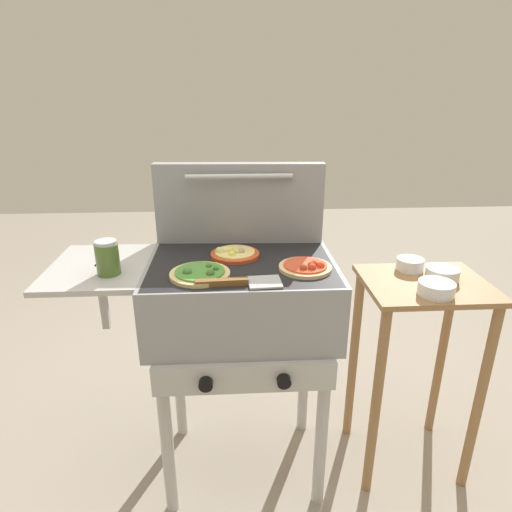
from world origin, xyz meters
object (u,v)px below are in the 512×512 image
Objects in this scene: prep_table at (417,339)px; topping_bowl_far at (436,289)px; pizza_pepperoni at (306,267)px; grill at (238,300)px; spatula at (240,282)px; pizza_veggie at (200,273)px; topping_bowl_near at (442,274)px; topping_bowl_middle at (410,265)px; pizza_cheese at (234,253)px; sauce_jar at (107,258)px.

topping_bowl_far is at bearing -97.41° from prep_table.
topping_bowl_far is at bearing -2.87° from pizza_pepperoni.
grill is 3.65× the size of spatula.
pizza_veggie reaches higher than spatula.
topping_bowl_middle is (-0.08, 0.10, 0.00)m from topping_bowl_near.
pizza_veggie is 0.78m from topping_bowl_far.
topping_bowl_middle is at bearing 5.02° from pizza_cheese.
pizza_pepperoni is 0.53m from topping_bowl_near.
spatula is (-0.22, -0.10, -0.00)m from pizza_pepperoni.
pizza_veggie reaches higher than topping_bowl_far.
prep_table is (0.68, -0.05, -0.34)m from pizza_cheese.
topping_bowl_middle is (0.67, 0.06, -0.08)m from pizza_cheese.
topping_bowl_near is at bearing 57.38° from topping_bowl_far.
grill is 5.59× the size of pizza_cheese.
prep_table is at bearing 82.59° from topping_bowl_far.
pizza_pepperoni is 0.48m from topping_bowl_middle.
pizza_cheese is at bearing 93.25° from spatula.
sauce_jar reaches higher than prep_table.
pizza_veggie reaches higher than prep_table.
pizza_pepperoni is at bearing -30.25° from pizza_cheese.
grill is 8.59× the size of sauce_jar.
grill is 0.24m from spatula.
grill reaches higher than topping_bowl_near.
topping_bowl_middle is at bearing 91.13° from topping_bowl_far.
grill is at bearing 42.28° from pizza_veggie.
topping_bowl_near is (0.75, -0.04, -0.08)m from pizza_cheese.
topping_bowl_far is at bearing -88.87° from topping_bowl_middle.
pizza_pepperoni is 1.55× the size of sauce_jar.
prep_table is at bearing 0.37° from grill.
pizza_cheese is at bearing 177.01° from topping_bowl_near.
topping_bowl_near is at bearing 1.52° from grill.
pizza_pepperoni is at bearing -169.73° from prep_table.
pizza_veggie is 1.60× the size of topping_bowl_far.
pizza_veggie is 0.73× the size of spatula.
pizza_veggie is 0.30m from sauce_jar.
pizza_veggie is at bearing -6.73° from sauce_jar.
sauce_jar is at bearing 179.73° from pizza_pepperoni.
topping_bowl_middle is at bearing 24.17° from pizza_pepperoni.
pizza_veggie is at bearing 149.86° from spatula.
pizza_pepperoni is 0.24m from spatula.
grill is 9.40× the size of topping_bowl_middle.
topping_bowl_middle is (0.65, 0.30, -0.08)m from spatula.
pizza_pepperoni is at bearing -155.83° from topping_bowl_middle.
grill is 5.54× the size of pizza_pepperoni.
topping_bowl_far is at bearing -1.33° from sauce_jar.
topping_bowl_middle is (0.66, 0.12, 0.07)m from grill.
pizza_cheese is 0.75m from topping_bowl_near.
pizza_veggie and pizza_cheese have the same top height.
sauce_jar is 0.96× the size of topping_bowl_near.
pizza_cheese is at bearing -174.98° from topping_bowl_middle.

